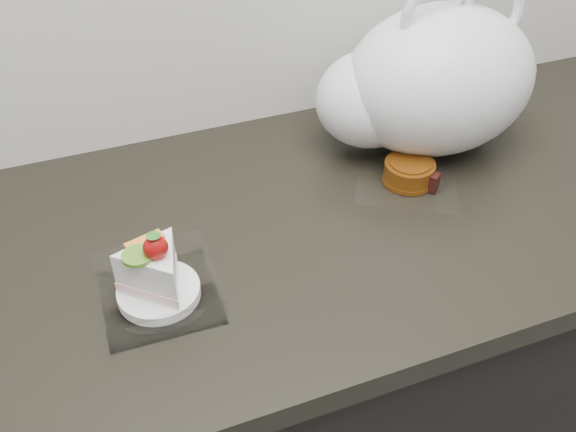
{
  "coord_description": "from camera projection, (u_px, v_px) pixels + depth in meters",
  "views": [
    {
      "loc": [
        -0.24,
        0.96,
        1.55
      ],
      "look_at": [
        0.03,
        1.65,
        0.94
      ],
      "focal_mm": 40.0,
      "sensor_mm": 36.0,
      "label": 1
    }
  ],
  "objects": [
    {
      "name": "cake_tray",
      "position": [
        157.0,
        281.0,
        0.86
      ],
      "size": [
        0.16,
        0.16,
        0.12
      ],
      "rotation": [
        0.0,
        0.0,
        -0.03
      ],
      "color": "white",
      "rests_on": "counter"
    },
    {
      "name": "mooncake_wrap",
      "position": [
        410.0,
        174.0,
        1.08
      ],
      "size": [
        0.23,
        0.23,
        0.04
      ],
      "rotation": [
        0.0,
        0.0,
        -0.37
      ],
      "color": "white",
      "rests_on": "counter"
    },
    {
      "name": "plastic_bag",
      "position": [
        426.0,
        83.0,
        1.1
      ],
      "size": [
        0.4,
        0.28,
        0.32
      ],
      "rotation": [
        0.0,
        0.0,
        -0.05
      ],
      "color": "white",
      "rests_on": "counter"
    },
    {
      "name": "counter",
      "position": [
        270.0,
        396.0,
        1.29
      ],
      "size": [
        2.04,
        0.64,
        0.9
      ],
      "color": "black",
      "rests_on": "ground"
    }
  ]
}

